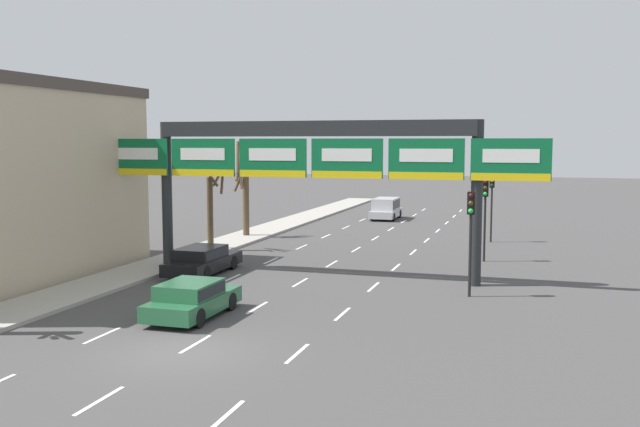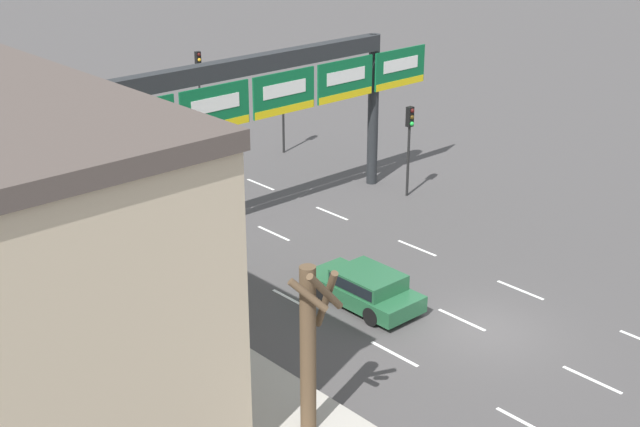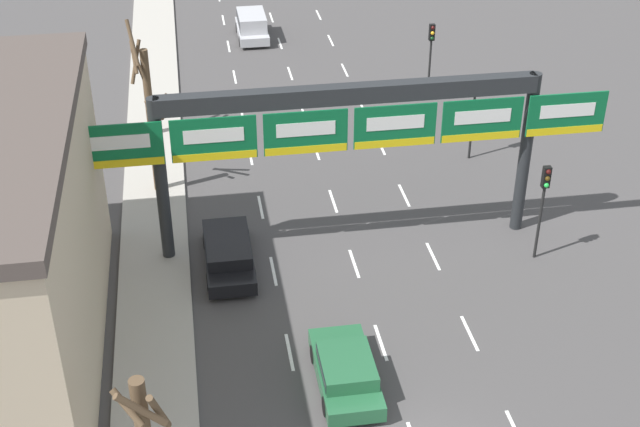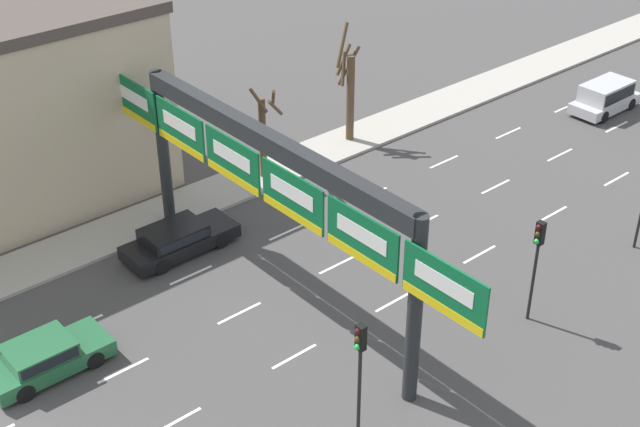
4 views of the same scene
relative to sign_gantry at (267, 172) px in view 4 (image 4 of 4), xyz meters
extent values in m
cube|color=white|center=(-3.30, -6.54, -5.55)|extent=(0.12, 2.00, 0.01)
cube|color=white|center=(-3.30, -1.54, -5.55)|extent=(0.12, 2.00, 0.01)
cube|color=white|center=(-3.30, 3.46, -5.55)|extent=(0.12, 2.00, 0.01)
cube|color=white|center=(-3.30, 8.46, -5.55)|extent=(0.12, 2.00, 0.01)
cube|color=white|center=(-3.30, 13.46, -5.55)|extent=(0.12, 2.00, 0.01)
cube|color=white|center=(-3.30, 18.46, -5.55)|extent=(0.12, 2.00, 0.01)
cube|color=white|center=(-3.30, 23.46, -5.55)|extent=(0.12, 2.00, 0.01)
cube|color=white|center=(-3.30, 28.46, -5.55)|extent=(0.12, 2.00, 0.01)
cube|color=white|center=(0.00, -6.54, -5.55)|extent=(0.12, 2.00, 0.01)
cube|color=white|center=(0.00, -1.54, -5.55)|extent=(0.12, 2.00, 0.01)
cube|color=white|center=(0.00, 3.46, -5.55)|extent=(0.12, 2.00, 0.01)
cube|color=white|center=(0.00, 8.46, -5.55)|extent=(0.12, 2.00, 0.01)
cube|color=white|center=(0.00, 13.46, -5.55)|extent=(0.12, 2.00, 0.01)
cube|color=white|center=(0.00, 18.46, -5.55)|extent=(0.12, 2.00, 0.01)
cube|color=white|center=(0.00, 23.46, -5.55)|extent=(0.12, 2.00, 0.01)
cube|color=white|center=(3.30, -6.54, -5.55)|extent=(0.12, 2.00, 0.01)
cube|color=white|center=(3.30, -1.54, -5.55)|extent=(0.12, 2.00, 0.01)
cube|color=white|center=(3.30, 3.46, -5.55)|extent=(0.12, 2.00, 0.01)
cube|color=white|center=(3.30, 8.46, -5.55)|extent=(0.12, 2.00, 0.01)
cube|color=white|center=(3.30, 13.46, -5.55)|extent=(0.12, 2.00, 0.01)
cube|color=white|center=(3.30, 18.46, -5.55)|extent=(0.12, 2.00, 0.01)
cylinder|color=#232628|center=(-7.40, 0.08, -2.00)|extent=(0.50, 0.50, 7.12)
cylinder|color=#232628|center=(7.40, 0.08, -2.00)|extent=(0.50, 0.50, 7.12)
cube|color=#232628|center=(0.00, 0.08, 1.21)|extent=(14.80, 0.60, 0.70)
cube|color=#0C6033|center=(-8.78, -0.26, -0.12)|extent=(3.26, 0.08, 1.76)
cube|color=white|center=(-8.78, -0.30, 0.04)|extent=(2.28, 0.02, 0.56)
cube|color=yellow|center=(-8.78, -0.30, -0.84)|extent=(3.20, 0.02, 0.32)
cube|color=#0C6033|center=(-5.27, -0.26, -0.12)|extent=(3.26, 0.08, 1.76)
cube|color=white|center=(-5.27, -0.30, 0.04)|extent=(2.28, 0.02, 0.56)
cube|color=yellow|center=(-5.27, -0.30, -0.84)|extent=(3.20, 0.02, 0.32)
cube|color=#0C6033|center=(-1.76, -0.26, -0.12)|extent=(3.26, 0.08, 1.76)
cube|color=white|center=(-1.76, -0.30, 0.04)|extent=(2.28, 0.02, 0.56)
cube|color=yellow|center=(-1.76, -0.30, -0.84)|extent=(3.20, 0.02, 0.32)
cube|color=#0C6033|center=(1.76, -0.26, -0.12)|extent=(3.26, 0.08, 1.76)
cube|color=white|center=(1.76, -0.30, 0.04)|extent=(2.28, 0.02, 0.56)
cube|color=yellow|center=(1.76, -0.30, -0.84)|extent=(3.20, 0.02, 0.32)
cube|color=#0C6033|center=(5.27, -0.26, -0.12)|extent=(3.26, 0.08, 1.76)
cube|color=white|center=(5.27, -0.30, 0.04)|extent=(2.28, 0.02, 0.56)
cube|color=yellow|center=(5.27, -0.30, -0.84)|extent=(3.20, 0.02, 0.32)
cube|color=#0C6033|center=(8.78, -0.26, -0.12)|extent=(3.26, 0.08, 1.76)
cube|color=white|center=(8.78, -0.30, 0.04)|extent=(2.28, 0.02, 0.56)
cube|color=yellow|center=(8.78, -0.30, -0.84)|extent=(3.20, 0.02, 0.32)
cube|color=#235B38|center=(-1.66, -8.47, -5.07)|extent=(1.89, 4.30, 0.57)
cube|color=#235B38|center=(-1.66, -8.72, -4.52)|extent=(1.73, 2.24, 0.53)
cube|color=black|center=(-1.66, -8.72, -4.52)|extent=(1.77, 2.06, 0.38)
cylinder|color=black|center=(-2.51, -7.18, -5.22)|extent=(0.22, 0.66, 0.66)
cylinder|color=black|center=(-0.80, -7.18, -5.22)|extent=(0.22, 0.66, 0.66)
cylinder|color=black|center=(-2.51, -9.75, -5.22)|extent=(0.22, 0.66, 0.66)
cylinder|color=black|center=(-0.80, -9.75, -5.22)|extent=(0.22, 0.66, 0.66)
cube|color=black|center=(-5.02, -0.88, -5.06)|extent=(1.87, 4.90, 0.58)
cube|color=black|center=(-5.02, -1.18, -4.51)|extent=(1.72, 2.55, 0.52)
cube|color=black|center=(-5.02, -1.18, -4.51)|extent=(1.75, 2.34, 0.38)
cylinder|color=black|center=(-5.87, 0.59, -5.22)|extent=(0.22, 0.66, 0.66)
cylinder|color=black|center=(-4.18, 0.59, -5.22)|extent=(0.22, 0.66, 0.66)
cylinder|color=black|center=(-5.87, -2.35, -5.22)|extent=(0.22, 0.66, 0.66)
cylinder|color=black|center=(-4.18, -2.35, -5.22)|extent=(0.22, 0.66, 0.66)
cube|color=#B7B7BC|center=(-1.67, 24.67, -5.07)|extent=(1.86, 4.30, 0.56)
cube|color=#B7B7BC|center=(-1.67, 24.62, -4.33)|extent=(1.71, 3.01, 0.92)
cube|color=black|center=(-1.67, 24.62, -4.33)|extent=(1.75, 2.77, 0.66)
cylinder|color=black|center=(-2.51, 25.96, -5.22)|extent=(0.22, 0.66, 0.66)
cylinder|color=black|center=(-0.82, 25.96, -5.22)|extent=(0.22, 0.66, 0.66)
cylinder|color=black|center=(-2.51, 23.38, -5.22)|extent=(0.22, 0.66, 0.66)
cylinder|color=black|center=(-0.82, 23.38, -5.22)|extent=(0.22, 0.66, 0.66)
cylinder|color=black|center=(7.31, 6.52, -3.87)|extent=(0.12, 0.12, 3.37)
cube|color=black|center=(7.31, 6.52, -1.74)|extent=(0.30, 0.24, 0.90)
sphere|color=#3D0E0C|center=(7.31, 6.39, -1.44)|extent=(0.20, 0.20, 0.20)
sphere|color=#412F0C|center=(7.31, 6.39, -1.74)|extent=(0.20, 0.20, 0.20)
sphere|color=green|center=(7.31, 6.39, -2.04)|extent=(0.20, 0.20, 0.20)
cylinder|color=black|center=(7.38, -2.23, -3.90)|extent=(0.12, 0.12, 3.31)
cube|color=black|center=(7.38, -2.23, -1.79)|extent=(0.30, 0.24, 0.90)
sphere|color=#3D0E0C|center=(7.38, -2.36, -1.49)|extent=(0.20, 0.20, 0.20)
sphere|color=#412F0C|center=(7.38, -2.36, -1.79)|extent=(0.20, 0.20, 0.20)
sphere|color=green|center=(7.38, -2.36, -2.09)|extent=(0.20, 0.20, 0.20)
cylinder|color=brown|center=(-8.08, 11.44, -3.13)|extent=(0.41, 0.41, 4.54)
cylinder|color=brown|center=(-8.52, 11.69, -1.57)|extent=(0.75, 1.12, 2.05)
cylinder|color=brown|center=(-8.37, 11.20, -1.59)|extent=(0.73, 0.82, 1.61)
cylinder|color=brown|center=(-8.56, 11.36, -1.19)|extent=(0.36, 1.14, 1.45)
cylinder|color=brown|center=(-8.55, 11.26, -0.41)|extent=(0.60, 1.15, 2.10)
cylinder|color=brown|center=(-7.80, 5.63, -3.39)|extent=(0.35, 0.35, 4.03)
cylinder|color=brown|center=(-7.20, 5.97, -1.74)|extent=(0.85, 1.37, 1.31)
cylinder|color=brown|center=(-7.49, 6.09, -1.36)|extent=(1.09, 0.82, 1.17)
cylinder|color=brown|center=(-7.59, 5.31, -1.32)|extent=(0.83, 0.63, 1.17)
camera|label=1|loc=(9.92, -30.78, 0.65)|focal=40.00mm
camera|label=2|loc=(-21.36, -28.00, 9.00)|focal=50.00mm
camera|label=3|loc=(-6.06, -30.59, 15.13)|focal=50.00mm
camera|label=4|loc=(22.43, -16.74, 15.22)|focal=50.00mm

